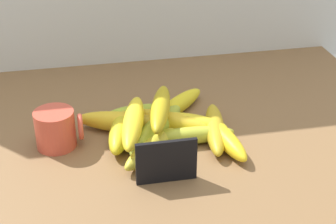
{
  "coord_description": "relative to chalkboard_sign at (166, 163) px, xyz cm",
  "views": [
    {
      "loc": [
        -16.09,
        -91.77,
        60.77
      ],
      "look_at": [
        2.5,
        0.3,
        8.0
      ],
      "focal_mm": 56.75,
      "sensor_mm": 36.0,
      "label": 1
    }
  ],
  "objects": [
    {
      "name": "banana_13",
      "position": [
        1.91,
        15.97,
        2.33
      ],
      "size": [
        8.64,
        19.32,
        3.71
      ],
      "primitive_type": "ellipsoid",
      "rotation": [
        0.0,
        0.0,
        1.3
      ],
      "color": "gold",
      "rests_on": "banana_11"
    },
    {
      "name": "counter_top",
      "position": [
        1.04,
        15.72,
        -5.36
      ],
      "size": [
        110.0,
        76.0,
        3.0
      ],
      "primitive_type": "cube",
      "color": "brown",
      "rests_on": "ground"
    },
    {
      "name": "banana_7",
      "position": [
        7.91,
        15.66,
        -1.82
      ],
      "size": [
        16.25,
        10.91,
        4.07
      ],
      "primitive_type": "ellipsoid",
      "rotation": [
        0.0,
        0.0,
        5.82
      ],
      "color": "yellow",
      "rests_on": "counter_top"
    },
    {
      "name": "banana_3",
      "position": [
        -6.41,
        15.0,
        -1.72
      ],
      "size": [
        8.02,
        16.42,
        4.28
      ],
      "primitive_type": "ellipsoid",
      "rotation": [
        0.0,
        0.0,
        1.32
      ],
      "color": "gold",
      "rests_on": "counter_top"
    },
    {
      "name": "banana_8",
      "position": [
        -5.18,
        18.54,
        -1.69
      ],
      "size": [
        20.42,
        11.13,
        4.33
      ],
      "primitive_type": "ellipsoid",
      "rotation": [
        0.0,
        0.0,
        5.92
      ],
      "color": "gold",
      "rests_on": "counter_top"
    },
    {
      "name": "banana_11",
      "position": [
        0.66,
        14.97,
        -1.69
      ],
      "size": [
        15.78,
        18.15,
        4.33
      ],
      "primitive_type": "ellipsoid",
      "rotation": [
        0.0,
        0.0,
        0.89
      ],
      "color": "#ABBE34",
      "rests_on": "counter_top"
    },
    {
      "name": "banana_12",
      "position": [
        -4.13,
        12.29,
        1.75
      ],
      "size": [
        8.44,
        20.39,
        3.92
      ],
      "primitive_type": "ellipsoid",
      "rotation": [
        0.0,
        0.0,
        4.48
      ],
      "color": "yellow",
      "rests_on": "banana_1"
    },
    {
      "name": "banana_1",
      "position": [
        -3.75,
        12.48,
        -2.03
      ],
      "size": [
        5.08,
        16.88,
        3.65
      ],
      "primitive_type": "ellipsoid",
      "rotation": [
        0.0,
        0.0,
        4.63
      ],
      "color": "#A1B438",
      "rests_on": "counter_top"
    },
    {
      "name": "banana_2",
      "position": [
        12.64,
        12.7,
        -1.92
      ],
      "size": [
        7.88,
        19.97,
        3.87
      ],
      "primitive_type": "ellipsoid",
      "rotation": [
        0.0,
        0.0,
        1.36
      ],
      "color": "gold",
      "rests_on": "counter_top"
    },
    {
      "name": "coffee_mug",
      "position": [
        -18.88,
        16.2,
        -0.01
      ],
      "size": [
        9.39,
        7.89,
        7.7
      ],
      "color": "#CE4C3A",
      "rests_on": "counter_top"
    },
    {
      "name": "banana_5",
      "position": [
        6.49,
        11.24,
        -2.06
      ],
      "size": [
        19.49,
        3.96,
        3.59
      ],
      "primitive_type": "ellipsoid",
      "rotation": [
        0.0,
        0.0,
        3.12
      ],
      "color": "#AEB930",
      "rests_on": "counter_top"
    },
    {
      "name": "banana_4",
      "position": [
        3.42,
        17.21,
        -1.72
      ],
      "size": [
        18.66,
        13.35,
        4.28
      ],
      "primitive_type": "ellipsoid",
      "rotation": [
        0.0,
        0.0,
        2.61
      ],
      "color": "gold",
      "rests_on": "counter_top"
    },
    {
      "name": "banana_0",
      "position": [
        -1.33,
        8.21,
        -2.03
      ],
      "size": [
        14.11,
        14.4,
        3.66
      ],
      "primitive_type": "ellipsoid",
      "rotation": [
        0.0,
        0.0,
        0.8
      ],
      "color": "gold",
      "rests_on": "counter_top"
    },
    {
      "name": "banana_10",
      "position": [
        -0.48,
        22.25,
        -1.99
      ],
      "size": [
        16.04,
        4.5,
        3.74
      ],
      "primitive_type": "ellipsoid",
      "rotation": [
        0.0,
        0.0,
        6.23
      ],
      "color": "#9FBC34",
      "rests_on": "counter_top"
    },
    {
      "name": "chalkboard_sign",
      "position": [
        0.0,
        0.0,
        0.0
      ],
      "size": [
        11.0,
        1.8,
        8.4
      ],
      "color": "black",
      "rests_on": "counter_top"
    },
    {
      "name": "banana_9",
      "position": [
        13.55,
        8.85,
        -1.96
      ],
      "size": [
        6.8,
        17.24,
        3.79
      ],
      "primitive_type": "ellipsoid",
      "rotation": [
        0.0,
        0.0,
        4.9
      ],
      "color": "yellow",
      "rests_on": "counter_top"
    },
    {
      "name": "banana_6",
      "position": [
        7.46,
        24.33,
        -2.02
      ],
      "size": [
        15.11,
        14.42,
        3.68
      ],
      "primitive_type": "ellipsoid",
      "rotation": [
        0.0,
        0.0,
        3.89
      ],
      "color": "yellow",
      "rests_on": "counter_top"
    }
  ]
}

